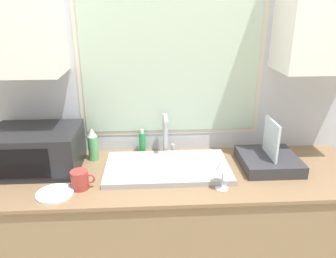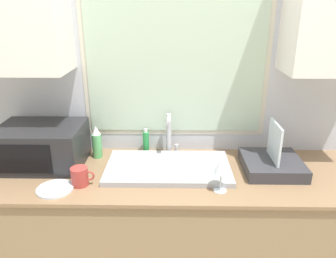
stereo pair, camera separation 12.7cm
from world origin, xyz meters
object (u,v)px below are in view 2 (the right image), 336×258
object	(u,v)px
faucet	(169,132)
microwave	(42,146)
mug_near_sink	(80,176)
wine_glass	(222,167)
dish_rack	(272,163)
soap_bottle	(146,142)
spray_bottle	(97,142)

from	to	relation	value
faucet	microwave	size ratio (longest dim) A/B	0.54
mug_near_sink	wine_glass	world-z (taller)	wine_glass
wine_glass	dish_rack	bearing A→B (deg)	35.42
wine_glass	mug_near_sink	bearing A→B (deg)	176.29
soap_bottle	wine_glass	world-z (taller)	wine_glass
soap_bottle	mug_near_sink	xyz separation A→B (m)	(-0.32, -0.43, -0.02)
soap_bottle	wine_glass	xyz separation A→B (m)	(0.42, -0.47, 0.07)
dish_rack	spray_bottle	size ratio (longest dim) A/B	1.62
microwave	soap_bottle	bearing A→B (deg)	16.46
soap_bottle	microwave	bearing A→B (deg)	-163.54
faucet	spray_bottle	bearing A→B (deg)	-172.93
wine_glass	microwave	bearing A→B (deg)	164.15
faucet	dish_rack	bearing A→B (deg)	-19.45
mug_near_sink	dish_rack	bearing A→B (deg)	9.90
mug_near_sink	wine_glass	size ratio (longest dim) A/B	0.68
microwave	mug_near_sink	xyz separation A→B (m)	(0.29, -0.25, -0.07)
faucet	soap_bottle	world-z (taller)	faucet
microwave	soap_bottle	world-z (taller)	microwave
soap_bottle	mug_near_sink	size ratio (longest dim) A/B	1.29
dish_rack	microwave	bearing A→B (deg)	177.59
dish_rack	soap_bottle	world-z (taller)	dish_rack
faucet	soap_bottle	size ratio (longest dim) A/B	1.64
microwave	mug_near_sink	bearing A→B (deg)	-40.24
soap_bottle	mug_near_sink	bearing A→B (deg)	-126.95
soap_bottle	dish_rack	bearing A→B (deg)	-17.47
spray_bottle	microwave	bearing A→B (deg)	-162.25
dish_rack	soap_bottle	distance (m)	0.79
spray_bottle	faucet	bearing A→B (deg)	7.07
spray_bottle	soap_bottle	size ratio (longest dim) A/B	1.28
spray_bottle	mug_near_sink	world-z (taller)	spray_bottle
dish_rack	wine_glass	bearing A→B (deg)	-144.58
microwave	soap_bottle	size ratio (longest dim) A/B	3.03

